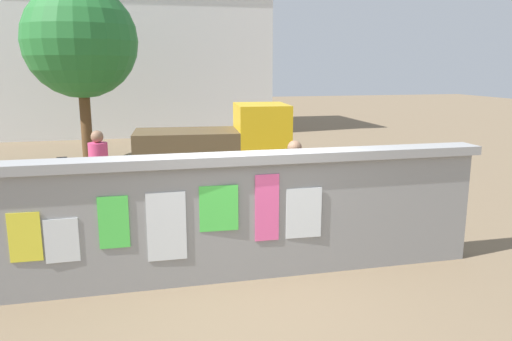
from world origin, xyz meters
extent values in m
plane|color=#7A664C|center=(0.00, 8.00, 0.00)|extent=(60.00, 60.00, 0.00)
cube|color=gray|center=(0.00, 0.00, 0.77)|extent=(6.41, 0.30, 1.53)
cube|color=#979797|center=(0.00, 0.00, 1.59)|extent=(6.61, 0.42, 0.12)
cube|color=yellow|center=(-2.60, -0.16, 0.81)|extent=(0.36, 0.02, 0.59)
cube|color=silver|center=(-2.21, -0.16, 0.74)|extent=(0.38, 0.02, 0.53)
cube|color=#4CD84C|center=(-1.61, -0.16, 0.92)|extent=(0.35, 0.01, 0.64)
cube|color=silver|center=(-1.00, -0.16, 0.82)|extent=(0.48, 0.02, 0.86)
cube|color=#4CD84C|center=(-0.35, -0.16, 1.00)|extent=(0.49, 0.03, 0.58)
cube|color=#F9599E|center=(0.27, -0.16, 0.97)|extent=(0.31, 0.01, 0.87)
cube|color=silver|center=(0.77, -0.16, 0.87)|extent=(0.47, 0.03, 0.67)
cylinder|color=black|center=(1.77, 6.13, 0.35)|extent=(0.71, 0.26, 0.70)
cylinder|color=black|center=(1.66, 4.83, 0.35)|extent=(0.71, 0.26, 0.70)
cylinder|color=black|center=(-0.72, 6.33, 0.35)|extent=(0.71, 0.26, 0.70)
cylinder|color=black|center=(-0.83, 5.03, 0.35)|extent=(0.71, 0.26, 0.70)
cube|color=gold|center=(1.62, 5.49, 1.10)|extent=(1.32, 1.59, 1.50)
cube|color=brown|center=(-0.18, 5.63, 0.80)|extent=(2.51, 1.69, 0.90)
cylinder|color=black|center=(-1.16, 2.08, 0.30)|extent=(0.61, 0.19, 0.60)
cylinder|color=black|center=(0.13, 2.27, 0.30)|extent=(0.61, 0.21, 0.60)
cube|color=gold|center=(-0.52, 2.17, 0.58)|extent=(1.02, 0.39, 0.32)
cube|color=black|center=(-0.32, 2.20, 0.76)|extent=(0.59, 0.30, 0.10)
cube|color=#262626|center=(-1.06, 2.09, 0.85)|extent=(0.12, 0.56, 0.03)
cylinder|color=black|center=(-2.11, 4.45, 0.33)|extent=(0.66, 0.13, 0.66)
cylinder|color=black|center=(-3.15, 4.30, 0.33)|extent=(0.66, 0.13, 0.66)
cube|color=#197233|center=(-2.63, 4.37, 0.51)|extent=(0.95, 0.17, 0.06)
cylinder|color=#197233|center=(-2.78, 4.35, 0.73)|extent=(0.03, 0.03, 0.40)
cube|color=black|center=(-2.78, 4.35, 0.93)|extent=(0.21, 0.11, 0.05)
cube|color=black|center=(-2.16, 4.44, 0.88)|extent=(0.10, 0.44, 0.03)
cylinder|color=black|center=(1.74, 2.24, 0.33)|extent=(0.66, 0.17, 0.66)
cylinder|color=black|center=(2.77, 2.04, 0.33)|extent=(0.66, 0.17, 0.66)
cube|color=black|center=(2.26, 2.14, 0.51)|extent=(0.94, 0.22, 0.06)
cylinder|color=black|center=(2.41, 2.11, 0.73)|extent=(0.04, 0.04, 0.40)
cube|color=black|center=(2.41, 2.11, 0.93)|extent=(0.21, 0.12, 0.05)
cube|color=black|center=(1.79, 2.23, 0.88)|extent=(0.12, 0.44, 0.03)
cylinder|color=#338CBF|center=(1.14, 1.14, 0.40)|extent=(0.12, 0.12, 0.80)
cylinder|color=#338CBF|center=(0.96, 1.16, 0.40)|extent=(0.12, 0.12, 0.80)
cylinder|color=#338CBF|center=(1.05, 1.15, 1.10)|extent=(0.37, 0.37, 0.60)
sphere|color=#8C664C|center=(1.05, 1.15, 1.51)|extent=(0.22, 0.22, 0.22)
cylinder|color=#3F994C|center=(-1.90, 3.10, 0.40)|extent=(0.12, 0.12, 0.80)
cylinder|color=#3F994C|center=(-2.07, 3.14, 0.40)|extent=(0.12, 0.12, 0.80)
cylinder|color=#D83F72|center=(-1.99, 3.12, 1.10)|extent=(0.41, 0.41, 0.60)
sphere|color=#8C664C|center=(-1.99, 3.12, 1.51)|extent=(0.22, 0.22, 0.22)
cylinder|color=brown|center=(-2.72, 9.05, 1.15)|extent=(0.31, 0.31, 2.31)
sphere|color=#25702F|center=(-2.72, 9.05, 3.41)|extent=(3.16, 3.16, 3.16)
cube|color=silver|center=(-1.11, 16.34, 2.95)|extent=(10.46, 5.45, 5.91)
camera|label=1|loc=(-1.29, -6.05, 2.74)|focal=34.95mm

